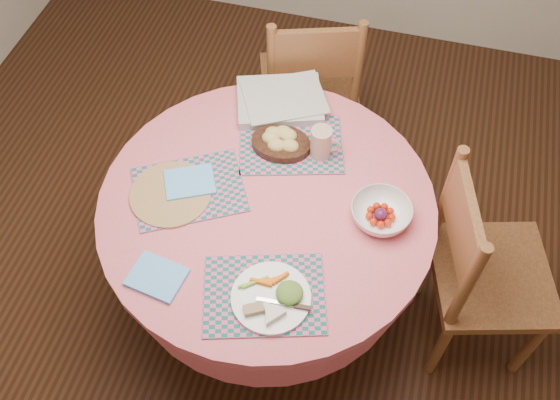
{
  "coord_description": "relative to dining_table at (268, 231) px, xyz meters",
  "views": [
    {
      "loc": [
        0.39,
        -1.26,
        2.6
      ],
      "look_at": [
        0.05,
        0.0,
        0.78
      ],
      "focal_mm": 40.0,
      "sensor_mm": 36.0,
      "label": 1
    }
  ],
  "objects": [
    {
      "name": "bread_bowl",
      "position": [
        -0.02,
        0.27,
        0.23
      ],
      "size": [
        0.23,
        0.23,
        0.08
      ],
      "color": "black",
      "rests_on": "placemat_back"
    },
    {
      "name": "dinner_plate",
      "position": [
        0.13,
        -0.38,
        0.22
      ],
      "size": [
        0.26,
        0.26,
        0.05
      ],
      "rotation": [
        0.0,
        0.0,
        0.51
      ],
      "color": "white",
      "rests_on": "placemat_front"
    },
    {
      "name": "placemat_left",
      "position": [
        -0.29,
        -0.02,
        0.2
      ],
      "size": [
        0.5,
        0.46,
        0.01
      ],
      "primitive_type": "cube",
      "rotation": [
        0.0,
        0.0,
        0.51
      ],
      "color": "#116255",
      "rests_on": "dining_table"
    },
    {
      "name": "latte_mug",
      "position": [
        0.14,
        0.27,
        0.27
      ],
      "size": [
        0.12,
        0.08,
        0.13
      ],
      "color": "tan",
      "rests_on": "placemat_back"
    },
    {
      "name": "chair_right",
      "position": [
        0.82,
        0.06,
        -0.03
      ],
      "size": [
        0.55,
        0.57,
        1.01
      ],
      "rotation": [
        0.0,
        0.0,
        1.85
      ],
      "color": "brown",
      "rests_on": "ground"
    },
    {
      "name": "ground",
      "position": [
        0.0,
        0.0,
        -0.56
      ],
      "size": [
        4.0,
        4.0,
        0.0
      ],
      "primitive_type": "plane",
      "color": "#331C0F",
      "rests_on": "ground"
    },
    {
      "name": "napkin_near",
      "position": [
        -0.27,
        -0.4,
        0.2
      ],
      "size": [
        0.2,
        0.17,
        0.01
      ],
      "primitive_type": "cube",
      "rotation": [
        0.0,
        0.0,
        -0.15
      ],
      "color": "#63B6FE",
      "rests_on": "dining_table"
    },
    {
      "name": "placemat_back",
      "position": [
        0.02,
        0.29,
        0.2
      ],
      "size": [
        0.47,
        0.4,
        0.01
      ],
      "primitive_type": "cube",
      "rotation": [
        0.0,
        0.0,
        0.28
      ],
      "color": "#116255",
      "rests_on": "dining_table"
    },
    {
      "name": "wicker_trivet",
      "position": [
        -0.35,
        -0.06,
        0.2
      ],
      "size": [
        0.3,
        0.3,
        0.01
      ],
      "primitive_type": "cylinder",
      "color": "olive",
      "rests_on": "dining_table"
    },
    {
      "name": "napkin_far",
      "position": [
        -0.3,
        0.0,
        0.21
      ],
      "size": [
        0.22,
        0.21,
        0.01
      ],
      "primitive_type": "cube",
      "rotation": [
        0.0,
        0.0,
        0.46
      ],
      "color": "#63B6FE",
      "rests_on": "placemat_left"
    },
    {
      "name": "newspaper_stack",
      "position": [
        -0.08,
        0.49,
        0.22
      ],
      "size": [
        0.42,
        0.37,
        0.04
      ],
      "rotation": [
        0.0,
        0.0,
        0.33
      ],
      "color": "silver",
      "rests_on": "dining_table"
    },
    {
      "name": "chair_back",
      "position": [
        -0.04,
        0.87,
        -0.04
      ],
      "size": [
        0.57,
        0.56,
        0.98
      ],
      "rotation": [
        0.0,
        0.0,
        3.47
      ],
      "color": "brown",
      "rests_on": "ground"
    },
    {
      "name": "fruit_bowl",
      "position": [
        0.41,
        0.03,
        0.23
      ],
      "size": [
        0.24,
        0.24,
        0.07
      ],
      "rotation": [
        0.0,
        0.0,
        -0.09
      ],
      "color": "white",
      "rests_on": "dining_table"
    },
    {
      "name": "dining_table",
      "position": [
        0.0,
        0.0,
        0.0
      ],
      "size": [
        1.24,
        1.24,
        0.75
      ],
      "color": "#D2626C",
      "rests_on": "ground"
    },
    {
      "name": "placemat_front",
      "position": [
        0.09,
        -0.36,
        0.2
      ],
      "size": [
        0.47,
        0.4,
        0.01
      ],
      "primitive_type": "cube",
      "rotation": [
        0.0,
        0.0,
        0.29
      ],
      "color": "#116255",
      "rests_on": "dining_table"
    }
  ]
}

